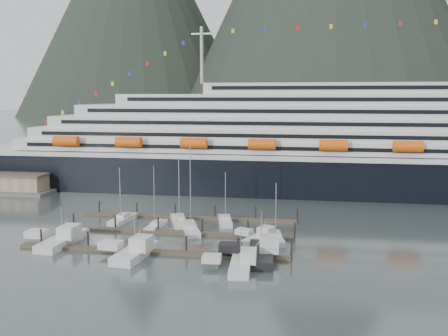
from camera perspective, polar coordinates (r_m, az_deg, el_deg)
The scene contains 16 objects.
ground at distance 100.17m, azimuth -3.44°, elevation -7.71°, with size 1600.00×1600.00×0.00m, color #465252.
cruise_ship at distance 149.73m, azimuth 12.76°, elevation 1.99°, with size 210.00×30.40×50.30m.
dock_near at distance 92.17m, azimuth -7.90°, elevation -8.97°, with size 48.18×2.28×3.20m.
dock_mid at distance 104.14m, azimuth -5.71°, elevation -6.95°, with size 48.18×2.28×3.20m.
dock_far at distance 116.34m, azimuth -3.99°, elevation -5.35°, with size 48.18×2.28×3.20m.
sailboat_a at distance 115.39m, azimuth -10.96°, elevation -5.53°, with size 3.67×9.73×12.34m.
sailboat_b at distance 108.98m, azimuth -7.40°, elevation -6.26°, with size 2.60×8.63×13.28m.
sailboat_c at distance 112.19m, azimuth -4.94°, elevation -5.79°, with size 6.27×10.67×14.18m.
sailboat_d at distance 105.66m, azimuth -3.72°, elevation -6.63°, with size 6.80×12.20×18.21m.
sailboat_f at distance 111.84m, azimuth 0.12°, elevation -5.82°, with size 4.68×9.55×11.55m.
sailboat_h at distance 99.13m, azimuth 5.55°, elevation -7.66°, with size 4.51×9.61×11.56m.
trawler_a at distance 100.93m, azimuth -17.24°, elevation -7.39°, with size 9.94×13.79×7.52m.
trawler_b at distance 90.30m, azimuth -9.73°, elevation -8.94°, with size 9.27×12.15×7.71m.
trawler_c at distance 83.80m, azimuth 1.75°, elevation -10.26°, with size 8.74×12.35×6.16m.
trawler_d at distance 88.30m, azimuth 3.95°, elevation -9.21°, with size 10.16×13.70×8.02m.
trawler_e at distance 98.15m, azimuth 4.04°, elevation -7.54°, with size 8.52×10.19×6.27m.
Camera 1 is at (22.41, -93.85, 26.93)m, focal length 42.00 mm.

